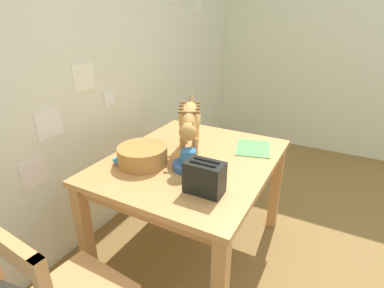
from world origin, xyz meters
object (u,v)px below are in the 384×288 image
object	(u,v)px
cat	(190,120)
book_stack	(129,159)
coffee_mug	(188,156)
dining_table	(192,170)
saucer_bowl	(188,166)
wicker_basket	(143,155)
toaster	(204,177)
magazine	(253,148)

from	to	relation	value
cat	book_stack	xyz separation A→B (m)	(-0.30, 0.27, -0.21)
coffee_mug	book_stack	size ratio (longest dim) A/B	0.78
dining_table	book_stack	xyz separation A→B (m)	(-0.23, 0.32, 0.11)
coffee_mug	cat	bearing A→B (deg)	26.48
saucer_bowl	wicker_basket	size ratio (longest dim) A/B	0.62
coffee_mug	toaster	size ratio (longest dim) A/B	0.67
coffee_mug	book_stack	distance (m)	0.39
saucer_bowl	magazine	distance (m)	0.53
coffee_mug	magazine	size ratio (longest dim) A/B	0.47
dining_table	wicker_basket	distance (m)	0.35
wicker_basket	toaster	size ratio (longest dim) A/B	1.52
saucer_bowl	coffee_mug	xyz separation A→B (m)	(0.00, 0.00, 0.06)
book_stack	wicker_basket	world-z (taller)	wicker_basket
dining_table	toaster	bearing A→B (deg)	-142.67
wicker_basket	saucer_bowl	bearing A→B (deg)	-74.61
dining_table	coffee_mug	bearing A→B (deg)	-160.75
dining_table	toaster	world-z (taller)	toaster
saucer_bowl	magazine	xyz separation A→B (m)	(0.47, -0.25, -0.02)
cat	book_stack	world-z (taller)	cat
cat	coffee_mug	distance (m)	0.27
cat	coffee_mug	size ratio (longest dim) A/B	4.81
coffee_mug	magazine	world-z (taller)	coffee_mug
cat	wicker_basket	world-z (taller)	cat
cat	saucer_bowl	distance (m)	0.31
toaster	wicker_basket	bearing A→B (deg)	76.96
magazine	toaster	size ratio (longest dim) A/B	1.44
saucer_bowl	wicker_basket	world-z (taller)	wicker_basket
dining_table	saucer_bowl	world-z (taller)	saucer_bowl
coffee_mug	toaster	distance (m)	0.27
dining_table	book_stack	distance (m)	0.41
dining_table	wicker_basket	size ratio (longest dim) A/B	3.93
wicker_basket	toaster	distance (m)	0.49
toaster	saucer_bowl	bearing A→B (deg)	46.77
dining_table	book_stack	world-z (taller)	book_stack
dining_table	toaster	xyz separation A→B (m)	(-0.32, -0.24, 0.17)
cat	dining_table	bearing A→B (deg)	102.15
saucer_bowl	book_stack	xyz separation A→B (m)	(-0.10, 0.37, -0.00)
saucer_bowl	coffee_mug	distance (m)	0.06
cat	toaster	xyz separation A→B (m)	(-0.39, -0.30, -0.14)
wicker_basket	cat	bearing A→B (deg)	-32.99
coffee_mug	toaster	xyz separation A→B (m)	(-0.19, -0.20, 0.01)
cat	saucer_bowl	xyz separation A→B (m)	(-0.20, -0.10, -0.21)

